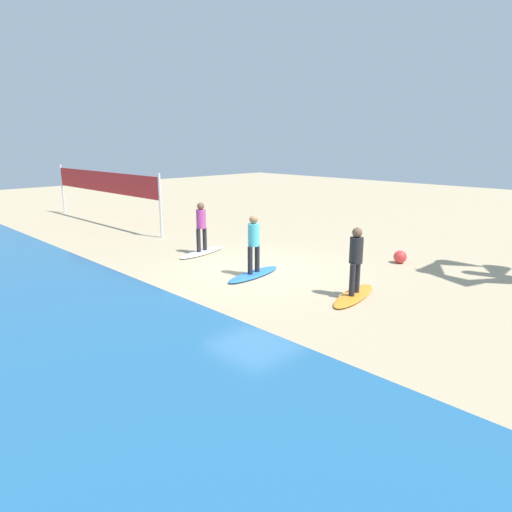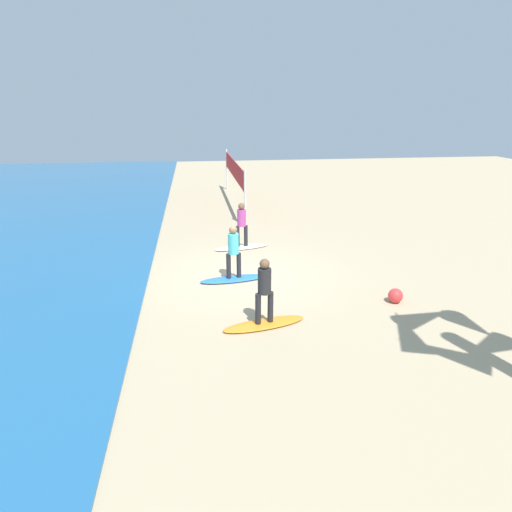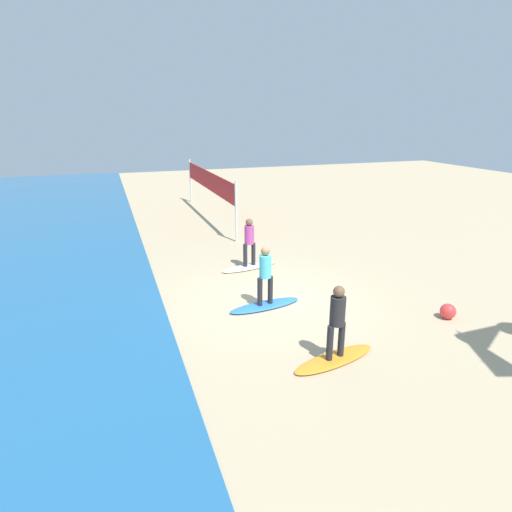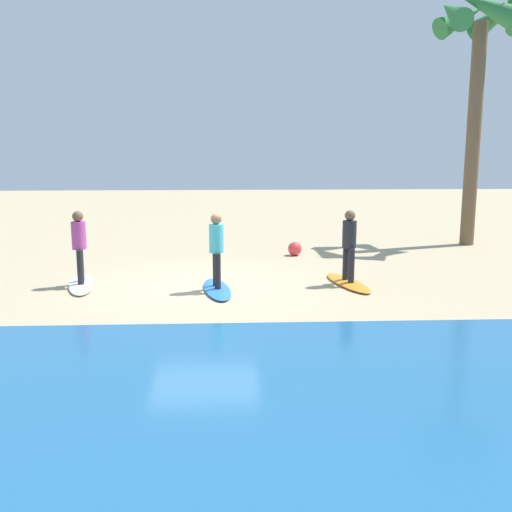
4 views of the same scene
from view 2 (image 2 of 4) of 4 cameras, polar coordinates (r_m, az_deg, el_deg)
name	(u,v)px [view 2 (image 2 of 4)]	position (r m, az deg, el deg)	size (l,w,h in m)	color
ground_plane	(245,276)	(13.81, -1.42, -2.62)	(60.00, 60.00, 0.00)	tan
surfboard_orange	(264,324)	(10.81, 1.08, -8.84)	(2.10, 0.56, 0.09)	orange
surfer_orange	(264,287)	(10.38, 1.11, -4.00)	(0.32, 0.45, 1.64)	#232328
surfboard_blue	(234,279)	(13.48, -2.89, -2.99)	(2.10, 0.56, 0.09)	blue
surfer_blue	(233,248)	(13.14, -2.96, 1.02)	(0.32, 0.46, 1.64)	#232328
surfboard_white	(242,247)	(16.44, -1.85, 1.15)	(2.10, 0.56, 0.09)	white
surfer_white	(242,222)	(16.16, -1.89, 4.50)	(0.32, 0.45, 1.64)	#232328
volleyball_net	(234,171)	(23.58, -2.86, 10.99)	(9.10, 0.21, 2.50)	silver
beach_ball	(395,296)	(12.53, 17.71, -4.94)	(0.40, 0.40, 0.40)	#E53838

